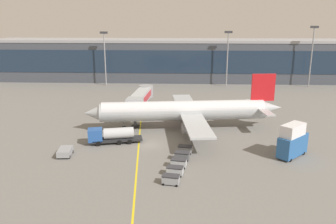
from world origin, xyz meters
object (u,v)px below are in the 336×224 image
at_px(baggage_cart_0, 171,179).
at_px(baggage_cart_2, 179,163).
at_px(fuel_tanker, 111,135).
at_px(baggage_cart_4, 185,149).
at_px(main_airliner, 184,111).
at_px(catering_lift, 293,141).
at_px(baggage_cart_1, 175,171).
at_px(baggage_cart_3, 182,156).
at_px(pushback_tug, 65,152).

distance_m(baggage_cart_0, baggage_cart_2, 6.40).
height_order(fuel_tanker, baggage_cart_4, fuel_tanker).
xyz_separation_m(main_airliner, baggage_cart_0, (-2.02, -27.44, -3.55)).
xyz_separation_m(catering_lift, baggage_cart_4, (-19.54, 0.72, -2.28)).
xyz_separation_m(baggage_cart_1, baggage_cart_3, (1.11, 6.30, 0.00)).
height_order(pushback_tug, baggage_cart_3, baggage_cart_3).
relative_size(main_airliner, pushback_tug, 11.31).
relative_size(baggage_cart_1, baggage_cart_3, 1.00).
height_order(main_airliner, baggage_cart_2, main_airliner).
relative_size(catering_lift, baggage_cart_3, 2.29).
height_order(fuel_tanker, catering_lift, catering_lift).
bearing_deg(baggage_cart_2, main_airliner, 87.53).
bearing_deg(baggage_cart_1, baggage_cart_2, 80.06).
distance_m(main_airliner, fuel_tanker, 18.11).
height_order(fuel_tanker, baggage_cart_0, fuel_tanker).
bearing_deg(baggage_cart_2, fuel_tanker, 141.68).
distance_m(baggage_cart_2, baggage_cart_3, 3.20).
relative_size(baggage_cart_1, baggage_cart_2, 1.00).
distance_m(fuel_tanker, baggage_cart_1, 19.38).
xyz_separation_m(main_airliner, baggage_cart_4, (0.19, -14.83, -3.55)).
distance_m(baggage_cart_0, baggage_cart_4, 12.80).
relative_size(catering_lift, pushback_tug, 1.65).
height_order(main_airliner, baggage_cart_4, main_airliner).
xyz_separation_m(pushback_tug, baggage_cart_3, (21.65, -0.77, -0.07)).
bearing_deg(baggage_cart_1, pushback_tug, 161.01).
xyz_separation_m(catering_lift, pushback_tug, (-41.74, -1.67, -2.22)).
distance_m(baggage_cart_1, baggage_cart_4, 9.60).
bearing_deg(baggage_cart_0, baggage_cart_4, 80.06).
bearing_deg(pushback_tug, catering_lift, 2.29).
xyz_separation_m(baggage_cart_1, baggage_cart_2, (0.55, 3.15, 0.00)).
bearing_deg(pushback_tug, baggage_cart_2, -10.52).
bearing_deg(baggage_cart_2, baggage_cart_3, 80.06).
distance_m(catering_lift, pushback_tug, 41.84).
distance_m(baggage_cart_3, baggage_cart_4, 3.20).
height_order(pushback_tug, baggage_cart_0, baggage_cart_0).
distance_m(main_airliner, baggage_cart_1, 24.59).
bearing_deg(pushback_tug, baggage_cart_3, -2.03).
height_order(catering_lift, baggage_cart_3, catering_lift).
height_order(main_airliner, baggage_cart_1, main_airliner).
relative_size(baggage_cart_0, baggage_cart_2, 1.00).
distance_m(catering_lift, baggage_cart_4, 19.69).
height_order(baggage_cart_2, baggage_cart_3, same).
height_order(baggage_cart_0, baggage_cart_3, same).
relative_size(main_airliner, baggage_cart_4, 15.76).
relative_size(pushback_tug, baggage_cart_1, 1.39).
height_order(main_airliner, pushback_tug, main_airliner).
bearing_deg(main_airliner, baggage_cart_0, -94.20).
height_order(catering_lift, baggage_cart_0, catering_lift).
bearing_deg(baggage_cart_1, main_airliner, 86.55).
bearing_deg(main_airliner, baggage_cart_4, -89.25).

